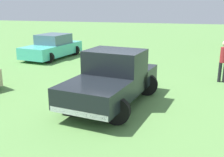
{
  "coord_description": "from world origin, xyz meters",
  "views": [
    {
      "loc": [
        -2.31,
        8.79,
        3.31
      ],
      "look_at": [
        0.02,
        0.31,
        0.9
      ],
      "focal_mm": 43.98,
      "sensor_mm": 36.0,
      "label": 1
    }
  ],
  "objects": [
    {
      "name": "ground_plane",
      "position": [
        0.0,
        0.0,
        0.0
      ],
      "size": [
        80.0,
        80.0,
        0.0
      ],
      "primitive_type": "plane",
      "color": "#5B8C47"
    },
    {
      "name": "sedan_far",
      "position": [
        5.84,
        -6.71,
        0.67
      ],
      "size": [
        2.64,
        4.48,
        1.46
      ],
      "rotation": [
        0.0,
        0.0,
        1.41
      ],
      "color": "black",
      "rests_on": "ground_plane"
    },
    {
      "name": "person_bystander",
      "position": [
        -3.86,
        -3.57,
        1.02
      ],
      "size": [
        0.34,
        0.33,
        1.8
      ],
      "rotation": [
        0.0,
        0.0,
        4.74
      ],
      "color": "black",
      "rests_on": "ground_plane"
    },
    {
      "name": "pickup_truck",
      "position": [
        0.0,
        0.2,
        0.94
      ],
      "size": [
        2.79,
        4.65,
        1.82
      ],
      "rotation": [
        0.0,
        0.0,
        1.41
      ],
      "color": "black",
      "rests_on": "ground_plane"
    }
  ]
}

